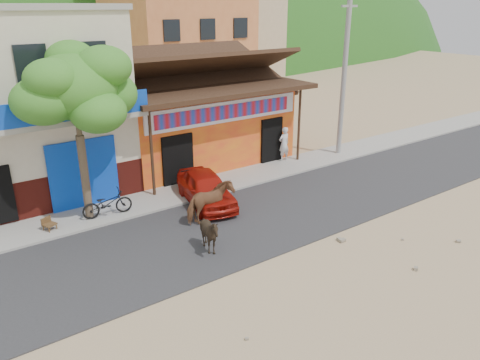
# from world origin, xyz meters

# --- Properties ---
(ground) EXTENTS (120.00, 120.00, 0.00)m
(ground) POSITION_xyz_m (0.00, 0.00, 0.00)
(ground) COLOR #9E825B
(ground) RESTS_ON ground
(road) EXTENTS (60.00, 5.00, 0.04)m
(road) POSITION_xyz_m (0.00, 2.50, 0.02)
(road) COLOR #28282B
(road) RESTS_ON ground
(sidewalk) EXTENTS (60.00, 2.00, 0.12)m
(sidewalk) POSITION_xyz_m (0.00, 6.00, 0.06)
(sidewalk) COLOR gray
(sidewalk) RESTS_ON ground
(dance_club) EXTENTS (8.00, 6.00, 3.60)m
(dance_club) POSITION_xyz_m (2.00, 10.00, 1.80)
(dance_club) COLOR orange
(dance_club) RESTS_ON ground
(cafe_building) EXTENTS (7.00, 6.00, 7.00)m
(cafe_building) POSITION_xyz_m (-5.50, 10.00, 3.50)
(cafe_building) COLOR beige
(cafe_building) RESTS_ON ground
(apartment_front) EXTENTS (9.00, 9.00, 12.00)m
(apartment_front) POSITION_xyz_m (9.00, 24.00, 6.00)
(apartment_front) COLOR #CC723F
(apartment_front) RESTS_ON ground
(apartment_rear) EXTENTS (8.00, 8.00, 10.00)m
(apartment_rear) POSITION_xyz_m (18.00, 30.00, 5.00)
(apartment_rear) COLOR tan
(apartment_rear) RESTS_ON ground
(tree) EXTENTS (3.00, 3.00, 6.00)m
(tree) POSITION_xyz_m (-4.60, 5.80, 3.12)
(tree) COLOR #2D721E
(tree) RESTS_ON sidewalk
(utility_pole) EXTENTS (0.24, 0.24, 8.00)m
(utility_pole) POSITION_xyz_m (8.20, 6.00, 4.12)
(utility_pole) COLOR gray
(utility_pole) RESTS_ON sidewalk
(cow_tan) EXTENTS (1.74, 0.90, 1.43)m
(cow_tan) POSITION_xyz_m (-1.21, 3.19, 0.75)
(cow_tan) COLOR brown
(cow_tan) RESTS_ON road
(cow_dark) EXTENTS (1.45, 1.41, 1.20)m
(cow_dark) POSITION_xyz_m (-2.35, 1.40, 0.64)
(cow_dark) COLOR black
(cow_dark) RESTS_ON road
(red_car) EXTENTS (2.25, 3.93, 1.26)m
(red_car) POSITION_xyz_m (-0.52, 4.60, 0.67)
(red_car) COLOR #A4150B
(red_car) RESTS_ON road
(scooter) EXTENTS (1.81, 0.78, 0.93)m
(scooter) POSITION_xyz_m (-4.00, 5.60, 0.58)
(scooter) COLOR black
(scooter) RESTS_ON sidewalk
(pedestrian) EXTENTS (0.61, 0.41, 1.64)m
(pedestrian) POSITION_xyz_m (5.16, 6.70, 0.94)
(pedestrian) COLOR silver
(pedestrian) RESTS_ON sidewalk
(cafe_chair_right) EXTENTS (0.48, 0.48, 0.79)m
(cafe_chair_right) POSITION_xyz_m (-6.00, 5.65, 0.51)
(cafe_chair_right) COLOR #4A3418
(cafe_chair_right) RESTS_ON sidewalk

